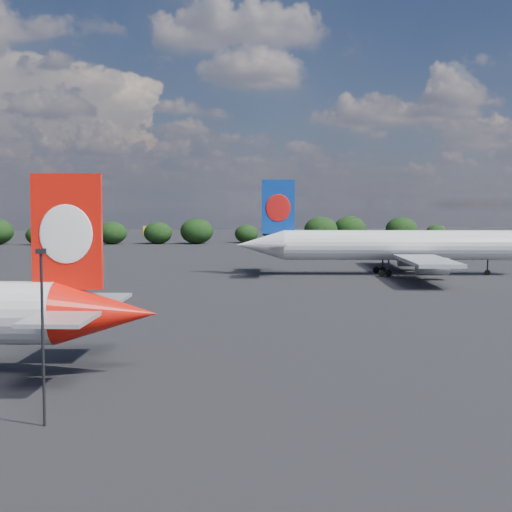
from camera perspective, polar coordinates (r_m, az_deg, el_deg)
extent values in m
plane|color=black|center=(106.42, -13.06, -2.57)|extent=(500.00, 500.00, 0.00)
cone|color=red|center=(51.69, -11.87, -4.51)|extent=(8.02, 5.91, 4.53)
cube|color=red|center=(51.87, -14.89, 1.90)|extent=(4.97, 1.46, 8.15)
ellipsoid|color=white|center=(51.62, -14.97, 1.71)|extent=(3.76, 0.95, 4.17)
ellipsoid|color=white|center=(52.14, -14.80, 1.74)|extent=(3.76, 0.95, 4.17)
cube|color=#999CA1|center=(47.38, -15.45, -4.92)|extent=(5.10, 6.15, 0.27)
cube|color=#999CA1|center=(56.87, -12.46, -3.37)|extent=(5.10, 6.15, 0.27)
cylinder|color=silver|center=(126.14, 11.28, 0.86)|extent=(39.82, 12.67, 5.20)
sphere|color=silver|center=(131.09, 19.82, 0.82)|extent=(6.10, 6.10, 5.20)
cone|color=silver|center=(124.16, 0.34, 0.89)|extent=(9.17, 6.70, 5.20)
cube|color=navy|center=(123.96, 1.78, 3.96)|extent=(5.72, 1.60, 9.37)
ellipsoid|color=red|center=(123.65, 1.79, 3.88)|extent=(4.33, 1.04, 4.79)
ellipsoid|color=red|center=(124.28, 1.78, 3.88)|extent=(4.33, 1.04, 4.79)
cube|color=#999CA1|center=(118.41, 1.31, 0.93)|extent=(5.79, 7.02, 0.31)
cube|color=#999CA1|center=(129.85, 1.29, 1.21)|extent=(5.79, 7.02, 0.31)
cube|color=#999CA1|center=(113.42, 13.50, -0.38)|extent=(10.62, 21.73, 0.57)
cube|color=#999CA1|center=(139.90, 11.13, 0.49)|extent=(10.62, 21.73, 0.57)
cylinder|color=#999CA1|center=(119.04, 13.94, -0.83)|extent=(5.65, 3.75, 2.81)
cube|color=#999CA1|center=(118.98, 13.94, -0.48)|extent=(2.31, 0.74, 1.25)
cylinder|color=#999CA1|center=(135.27, 12.37, -0.22)|extent=(5.65, 3.75, 2.81)
cube|color=#999CA1|center=(135.22, 12.38, 0.09)|extent=(2.31, 0.74, 1.25)
cylinder|color=black|center=(122.97, 10.55, -0.91)|extent=(0.34, 0.34, 2.60)
cylinder|color=black|center=(123.06, 10.55, -1.37)|extent=(1.21, 0.68, 1.14)
cylinder|color=black|center=(122.88, 10.02, -1.37)|extent=(1.21, 0.68, 1.14)
cylinder|color=black|center=(129.11, 10.10, -0.67)|extent=(0.34, 0.34, 2.60)
cylinder|color=black|center=(129.20, 10.09, -1.11)|extent=(1.21, 0.68, 1.14)
cylinder|color=black|center=(129.03, 9.59, -1.11)|extent=(1.21, 0.68, 1.14)
cylinder|color=black|center=(130.06, 18.04, -0.80)|extent=(0.29, 0.29, 2.60)
cylinder|color=black|center=(130.15, 18.03, -1.25)|extent=(0.99, 0.54, 0.94)
cylinder|color=black|center=(40.97, -16.69, -6.51)|extent=(0.16, 0.16, 9.55)
cube|color=black|center=(40.37, -16.83, 0.38)|extent=(0.55, 0.30, 0.28)
cube|color=#156D2F|center=(223.02, -16.08, 1.65)|extent=(6.00, 0.30, 2.60)
cylinder|color=#979AA0|center=(223.40, -16.71, 1.07)|extent=(0.20, 0.20, 2.00)
cylinder|color=#979AA0|center=(222.86, -15.43, 1.09)|extent=(0.20, 0.20, 2.00)
cube|color=gold|center=(227.78, -8.39, 2.02)|extent=(5.00, 0.30, 3.00)
cylinder|color=#979AA0|center=(227.89, -8.39, 1.32)|extent=(0.30, 0.30, 2.50)
ellipsoid|color=black|center=(226.30, -17.03, 1.58)|extent=(7.51, 6.35, 5.78)
ellipsoid|color=black|center=(228.06, -14.13, 1.95)|extent=(10.55, 8.93, 8.12)
ellipsoid|color=black|center=(224.84, -11.45, 1.83)|extent=(9.17, 7.76, 7.06)
ellipsoid|color=black|center=(224.44, -7.85, 1.84)|extent=(8.89, 7.53, 6.84)
ellipsoid|color=black|center=(223.17, -4.76, 2.00)|extent=(10.36, 8.76, 7.97)
ellipsoid|color=black|center=(228.19, -0.77, 1.79)|extent=(7.57, 6.41, 5.82)
ellipsoid|color=black|center=(231.91, 1.76, 2.15)|extent=(11.03, 9.34, 8.49)
ellipsoid|color=black|center=(229.65, 5.21, 2.11)|extent=(10.89, 9.22, 8.38)
ellipsoid|color=black|center=(238.03, 7.52, 2.16)|extent=(10.92, 9.24, 8.40)
ellipsoid|color=black|center=(240.25, 11.55, 2.10)|extent=(10.60, 8.97, 8.15)
ellipsoid|color=black|center=(247.37, 14.21, 1.81)|extent=(7.17, 6.07, 5.51)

